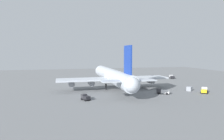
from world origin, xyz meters
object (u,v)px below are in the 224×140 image
object	(u,v)px
fuel_truck	(162,91)
safety_cone_nose	(98,80)
cargo_airplane	(112,76)
cargo_loader	(172,77)
cargo_container_fore	(189,89)
pushback_tractor	(153,77)
baggage_tug	(85,97)
catering_truck	(204,90)

from	to	relation	value
fuel_truck	safety_cone_nose	world-z (taller)	fuel_truck
cargo_airplane	cargo_loader	distance (m)	54.89
cargo_airplane	fuel_truck	size ratio (longest dim) A/B	11.43
cargo_container_fore	pushback_tractor	bearing A→B (deg)	-2.82
baggage_tug	cargo_loader	world-z (taller)	cargo_loader
catering_truck	cargo_loader	world-z (taller)	catering_truck
cargo_airplane	pushback_tractor	size ratio (longest dim) A/B	11.48
pushback_tractor	cargo_container_fore	xyz separation A→B (m)	(-41.68, 2.05, -0.25)
fuel_truck	safety_cone_nose	size ratio (longest dim) A/B	9.05
pushback_tractor	baggage_tug	size ratio (longest dim) A/B	1.29
baggage_tug	cargo_container_fore	distance (m)	48.07
catering_truck	cargo_airplane	bearing A→B (deg)	60.18
baggage_tug	cargo_container_fore	xyz separation A→B (m)	(6.29, -47.66, -0.11)
fuel_truck	cargo_container_fore	world-z (taller)	fuel_truck
pushback_tractor	cargo_container_fore	world-z (taller)	pushback_tractor
fuel_truck	cargo_loader	bearing A→B (deg)	-34.98
pushback_tractor	catering_truck	xyz separation A→B (m)	(-47.62, -0.97, -0.02)
catering_truck	cargo_loader	size ratio (longest dim) A/B	1.09
cargo_loader	cargo_container_fore	bearing A→B (deg)	159.14
cargo_loader	safety_cone_nose	world-z (taller)	cargo_loader
fuel_truck	safety_cone_nose	xyz separation A→B (m)	(45.27, 18.68, -0.83)
cargo_airplane	cargo_container_fore	size ratio (longest dim) A/B	19.33
pushback_tractor	fuel_truck	distance (m)	48.26
pushback_tractor	safety_cone_nose	world-z (taller)	pushback_tractor
cargo_container_fore	catering_truck	bearing A→B (deg)	-153.07
cargo_loader	cargo_container_fore	distance (m)	43.57
cargo_airplane	baggage_tug	xyz separation A→B (m)	(-20.65, 15.27, -4.93)
pushback_tractor	cargo_loader	world-z (taller)	pushback_tractor
fuel_truck	cargo_airplane	bearing A→B (deg)	43.95
cargo_container_fore	safety_cone_nose	size ratio (longest dim) A/B	5.35
cargo_airplane	pushback_tractor	xyz separation A→B (m)	(27.32, -34.44, -4.79)
fuel_truck	cargo_loader	world-z (taller)	cargo_loader
cargo_airplane	cargo_loader	xyz separation A→B (m)	(26.36, -47.90, -4.83)
cargo_loader	pushback_tractor	bearing A→B (deg)	85.90
baggage_tug	safety_cone_nose	world-z (taller)	baggage_tug
pushback_tractor	catering_truck	size ratio (longest dim) A/B	1.09
pushback_tractor	fuel_truck	world-z (taller)	pushback_tractor
baggage_tug	catering_truck	distance (m)	50.68
cargo_airplane	cargo_container_fore	xyz separation A→B (m)	(-14.36, -32.39, -5.04)
cargo_container_fore	safety_cone_nose	distance (m)	53.98
cargo_container_fore	cargo_loader	bearing A→B (deg)	-20.86
cargo_airplane	catering_truck	world-z (taller)	cargo_airplane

